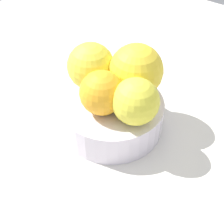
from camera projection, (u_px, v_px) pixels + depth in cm
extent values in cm
cube|color=silver|center=(112.00, 130.00, 48.99)|extent=(110.00, 110.00, 2.00)
cylinder|color=silver|center=(112.00, 124.00, 48.04)|extent=(9.69, 9.69, 0.80)
cylinder|color=silver|center=(112.00, 114.00, 46.63)|extent=(15.63, 15.63, 4.98)
sphere|color=#F9A823|center=(100.00, 92.00, 41.76)|extent=(6.31, 6.31, 6.31)
sphere|color=yellow|center=(136.00, 71.00, 43.95)|extent=(8.00, 8.00, 8.00)
sphere|color=yellow|center=(91.00, 66.00, 45.51)|extent=(7.21, 7.21, 7.21)
sphere|color=yellow|center=(136.00, 101.00, 40.07)|extent=(6.48, 6.48, 6.48)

